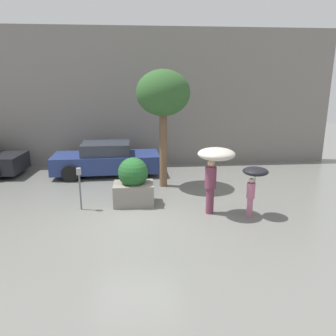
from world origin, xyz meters
The scene contains 8 objects.
ground_plane centered at (0.00, 0.00, 0.00)m, with size 40.00×40.00×0.00m, color slate.
building_facade centered at (0.00, 6.50, 3.00)m, with size 18.00×0.30×6.00m.
planter_box centered at (-0.07, 1.25, 0.70)m, with size 1.23×0.93×1.49m.
person_adult centered at (2.24, 0.24, 1.57)m, with size 1.04×1.04×1.96m.
person_child centered at (3.31, 0.00, 1.14)m, with size 0.71×0.71×1.44m.
parked_car_near centered at (-1.23, 4.73, 0.62)m, with size 4.32×2.02×1.33m.
street_tree centered at (0.99, 2.99, 3.28)m, with size 1.87×1.87×4.15m.
parking_meter centered at (-1.65, 0.92, 0.93)m, with size 0.14×0.14×1.29m.
Camera 1 is at (0.16, -8.49, 3.75)m, focal length 35.00 mm.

